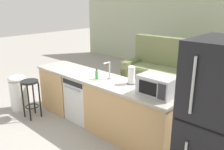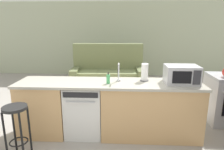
% 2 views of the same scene
% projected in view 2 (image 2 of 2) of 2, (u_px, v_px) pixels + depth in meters
% --- Properties ---
extents(ground_plane, '(24.00, 24.00, 0.00)m').
position_uv_depth(ground_plane, '(100.00, 133.00, 3.39)').
color(ground_plane, gray).
extents(wall_back, '(10.00, 0.06, 2.60)m').
position_uv_depth(wall_back, '(121.00, 39.00, 7.13)').
color(wall_back, '#A8B293').
rests_on(wall_back, ground_plane).
extents(kitchen_counter, '(2.94, 0.66, 0.90)m').
position_uv_depth(kitchen_counter, '(114.00, 110.00, 3.28)').
color(kitchen_counter, tan).
rests_on(kitchen_counter, ground_plane).
extents(dishwasher, '(0.58, 0.61, 0.84)m').
position_uv_depth(dishwasher, '(85.00, 110.00, 3.30)').
color(dishwasher, silver).
rests_on(dishwasher, ground_plane).
extents(microwave, '(0.50, 0.37, 0.28)m').
position_uv_depth(microwave, '(182.00, 74.00, 3.07)').
color(microwave, '#B7B7BC').
rests_on(microwave, kitchen_counter).
extents(sink_faucet, '(0.07, 0.18, 0.30)m').
position_uv_depth(sink_faucet, '(119.00, 73.00, 3.18)').
color(sink_faucet, silver).
rests_on(sink_faucet, kitchen_counter).
extents(paper_towel_roll, '(0.14, 0.14, 0.28)m').
position_uv_depth(paper_towel_roll, '(145.00, 72.00, 3.22)').
color(paper_towel_roll, '#4C4C51').
rests_on(paper_towel_roll, kitchen_counter).
extents(soap_bottle, '(0.06, 0.06, 0.18)m').
position_uv_depth(soap_bottle, '(108.00, 79.00, 3.07)').
color(soap_bottle, '#4CB266').
rests_on(soap_bottle, kitchen_counter).
extents(bar_stool, '(0.32, 0.32, 0.74)m').
position_uv_depth(bar_stool, '(16.00, 121.00, 2.67)').
color(bar_stool, black).
rests_on(bar_stool, ground_plane).
extents(couch, '(2.03, 0.98, 1.27)m').
position_uv_depth(couch, '(108.00, 75.00, 5.73)').
color(couch, '#667047').
rests_on(couch, ground_plane).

